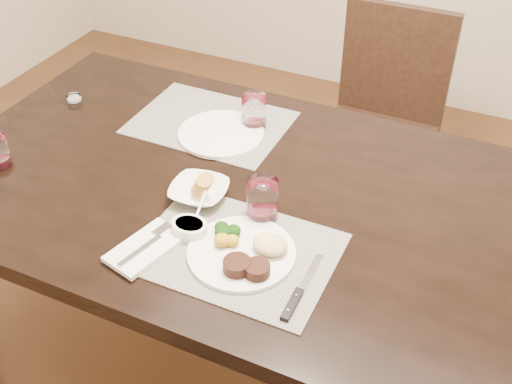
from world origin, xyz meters
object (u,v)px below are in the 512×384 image
at_px(steak_knife, 297,297).
at_px(cracker_bowl, 199,191).
at_px(chair_far, 383,114).
at_px(dinner_plate, 245,252).
at_px(wine_glass_near, 262,201).
at_px(far_plate, 221,134).

distance_m(steak_knife, cracker_bowl, 0.42).
xyz_separation_m(chair_far, dinner_plate, (-0.02, -1.17, 0.26)).
height_order(wine_glass_near, far_plate, wine_glass_near).
bearing_deg(chair_far, steak_knife, -83.79).
xyz_separation_m(chair_far, steak_knife, (0.14, -1.24, 0.26)).
relative_size(steak_knife, cracker_bowl, 1.33).
bearing_deg(far_plate, steak_knife, -48.39).
xyz_separation_m(steak_knife, wine_glass_near, (-0.18, 0.22, 0.04)).
distance_m(chair_far, steak_knife, 1.28).
xyz_separation_m(steak_knife, cracker_bowl, (-0.36, 0.22, 0.02)).
bearing_deg(cracker_bowl, dinner_plate, -36.08).
distance_m(cracker_bowl, wine_glass_near, 0.18).
xyz_separation_m(dinner_plate, steak_knife, (0.16, -0.07, -0.01)).
height_order(cracker_bowl, wine_glass_near, wine_glass_near).
height_order(chair_far, far_plate, chair_far).
relative_size(wine_glass_near, far_plate, 0.43).
distance_m(chair_far, far_plate, 0.84).
bearing_deg(steak_knife, wine_glass_near, 129.09).
relative_size(dinner_plate, far_plate, 1.00).
relative_size(chair_far, steak_knife, 4.07).
relative_size(cracker_bowl, far_plate, 0.65).
xyz_separation_m(cracker_bowl, far_plate, (-0.09, 0.29, -0.01)).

